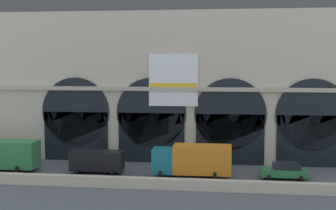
# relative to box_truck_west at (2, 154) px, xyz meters

# --- Properties ---
(ground_plane) EXTENTS (200.00, 200.00, 0.00)m
(ground_plane) POSITION_rel_box_truck_west_xyz_m (18.64, 0.77, -1.70)
(ground_plane) COLOR #54565B
(quay_parapet_wall) EXTENTS (90.00, 0.70, 0.95)m
(quay_parapet_wall) POSITION_rel_box_truck_west_xyz_m (18.64, -4.42, -1.22)
(quay_parapet_wall) COLOR beige
(quay_parapet_wall) RESTS_ON ground
(station_building) EXTENTS (44.36, 5.28, 19.65)m
(station_building) POSITION_rel_box_truck_west_xyz_m (18.68, 8.19, 7.86)
(station_building) COLOR beige
(station_building) RESTS_ON ground
(box_truck_west) EXTENTS (7.50, 2.91, 3.12)m
(box_truck_west) POSITION_rel_box_truck_west_xyz_m (0.00, 0.00, 0.00)
(box_truck_west) COLOR gold
(box_truck_west) RESTS_ON ground
(van_midwest) EXTENTS (5.20, 2.48, 2.20)m
(van_midwest) POSITION_rel_box_truck_west_xyz_m (9.77, 0.40, -0.45)
(van_midwest) COLOR black
(van_midwest) RESTS_ON ground
(box_truck_center) EXTENTS (7.50, 2.91, 3.12)m
(box_truck_center) POSITION_rel_box_truck_west_xyz_m (19.34, -0.10, 0.00)
(box_truck_center) COLOR #19727A
(box_truck_center) RESTS_ON ground
(car_mideast) EXTENTS (4.40, 2.22, 1.55)m
(car_mideast) POSITION_rel_box_truck_west_xyz_m (27.98, 0.29, -0.90)
(car_mideast) COLOR #2D7A42
(car_mideast) RESTS_ON ground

